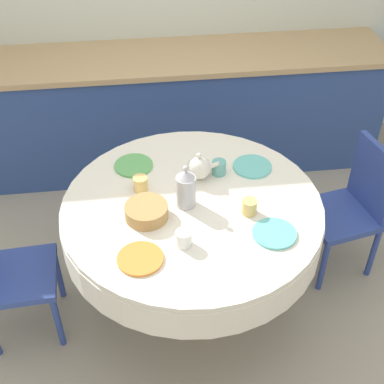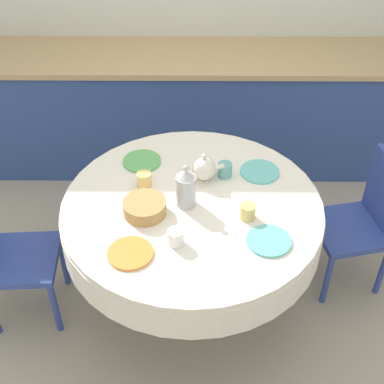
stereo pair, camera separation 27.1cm
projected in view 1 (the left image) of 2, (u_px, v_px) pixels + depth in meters
ground_plane at (192, 299)px, 3.29m from camera, size 12.00×12.00×0.00m
kitchen_counter at (169, 111)px, 4.10m from camera, size 3.24×0.64×0.92m
dining_table at (192, 221)px, 2.86m from camera, size 1.38×1.38×0.78m
chair_left at (352, 204)px, 3.24m from camera, size 0.48×0.48×0.87m
chair_right at (1, 269)px, 2.83m from camera, size 0.42×0.42×0.87m
plate_near_left at (140, 259)px, 2.48m from camera, size 0.22×0.22×0.01m
cup_near_left at (184, 238)px, 2.53m from camera, size 0.08×0.08×0.08m
plate_near_right at (274, 233)px, 2.61m from camera, size 0.22×0.22×0.01m
cup_near_right at (249, 207)px, 2.71m from camera, size 0.08×0.08×0.08m
plate_far_left at (134, 165)px, 3.03m from camera, size 0.22×0.22×0.01m
cup_far_left at (141, 184)px, 2.85m from camera, size 0.08×0.08×0.08m
plate_far_right at (252, 167)px, 3.02m from camera, size 0.22×0.22×0.01m
cup_far_right at (219, 168)px, 2.96m from camera, size 0.08×0.08×0.08m
coffee_carafe at (186, 189)px, 2.71m from camera, size 0.10×0.10×0.25m
teapot at (199, 168)px, 2.90m from camera, size 0.18×0.13×0.17m
bread_basket at (146, 212)px, 2.69m from camera, size 0.22×0.22×0.07m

